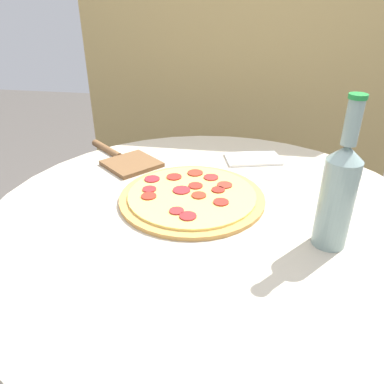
# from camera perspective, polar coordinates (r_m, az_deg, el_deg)

# --- Properties ---
(table) EXTENTS (1.02, 1.02, 0.76)m
(table) POSITION_cam_1_polar(r_m,az_deg,el_deg) (0.96, 2.71, -12.55)
(table) COLOR #B2A893
(table) RESTS_ON ground_plane
(fence_panel) EXTENTS (1.27, 0.04, 1.57)m
(fence_panel) POSITION_cam_1_polar(r_m,az_deg,el_deg) (1.61, 6.73, 13.20)
(fence_panel) COLOR tan
(fence_panel) RESTS_ON ground_plane
(pizza) EXTENTS (0.35, 0.35, 0.02)m
(pizza) POSITION_cam_1_polar(r_m,az_deg,el_deg) (0.90, -0.02, -0.65)
(pizza) COLOR #C68E47
(pizza) RESTS_ON table
(beer_bottle) EXTENTS (0.07, 0.07, 0.30)m
(beer_bottle) POSITION_cam_1_polar(r_m,az_deg,el_deg) (0.74, 21.37, -0.04)
(beer_bottle) COLOR gray
(beer_bottle) RESTS_ON table
(pizza_paddle) EXTENTS (0.27, 0.25, 0.02)m
(pizza_paddle) POSITION_cam_1_polar(r_m,az_deg,el_deg) (1.12, -10.18, 4.84)
(pizza_paddle) COLOR brown
(pizza_paddle) RESTS_ON table
(napkin) EXTENTS (0.18, 0.13, 0.01)m
(napkin) POSITION_cam_1_polar(r_m,az_deg,el_deg) (1.13, 9.27, 5.03)
(napkin) COLOR white
(napkin) RESTS_ON table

